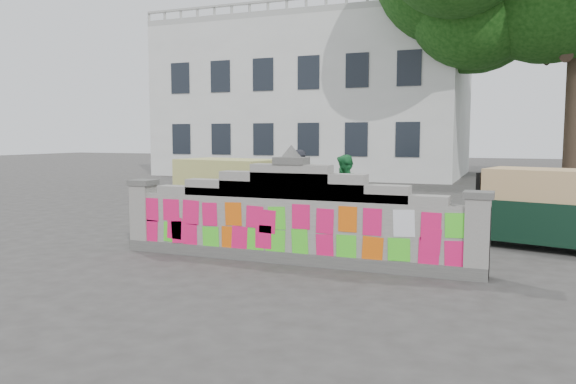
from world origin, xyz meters
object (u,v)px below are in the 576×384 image
at_px(pedestrian, 344,192).
at_px(rickshaw_right, 543,207).
at_px(rickshaw_left, 232,193).
at_px(cyclist_bike, 301,214).
at_px(cyclist_rider, 301,199).

distance_m(pedestrian, rickshaw_right, 4.27).
bearing_deg(rickshaw_left, cyclist_bike, 2.57).
bearing_deg(pedestrian, rickshaw_left, -73.98).
relative_size(cyclist_rider, rickshaw_right, 0.57).
height_order(pedestrian, rickshaw_right, pedestrian).
bearing_deg(rickshaw_right, cyclist_rider, 20.93).
xyz_separation_m(cyclist_bike, rickshaw_right, (4.79, 0.52, 0.32)).
bearing_deg(cyclist_bike, rickshaw_right, -107.54).
height_order(cyclist_bike, rickshaw_left, rickshaw_left).
distance_m(rickshaw_left, rickshaw_right, 6.62).
xyz_separation_m(cyclist_rider, rickshaw_left, (-1.83, 0.26, 0.03)).
distance_m(cyclist_rider, rickshaw_right, 4.82).
height_order(rickshaw_left, rickshaw_right, rickshaw_left).
bearing_deg(cyclist_rider, pedestrian, -48.56).
relative_size(rickshaw_left, rickshaw_right, 1.06).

